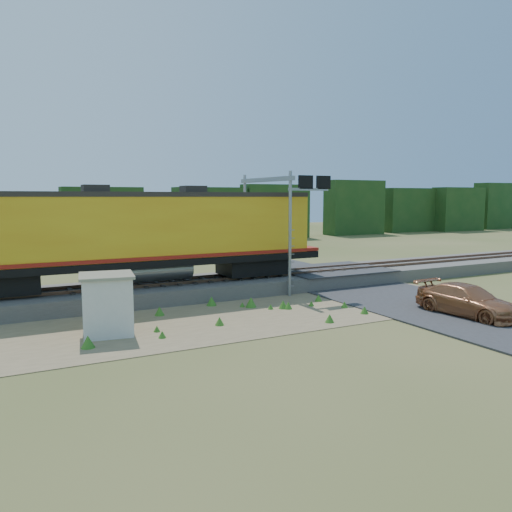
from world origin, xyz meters
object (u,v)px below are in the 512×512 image
shed (107,304)px  car (468,301)px  signal_gantry (276,202)px  locomotive (132,233)px

shed → car: bearing=-7.9°
signal_gantry → shed: bearing=-153.5°
shed → car: size_ratio=0.49×
locomotive → shed: (-2.52, -6.05, -2.37)m
shed → locomotive: bearing=75.7°
locomotive → signal_gantry: signal_gantry is taller
locomotive → signal_gantry: (8.31, -0.66, 1.57)m
locomotive → shed: size_ratio=8.50×
locomotive → car: locomotive is taller
locomotive → shed: 6.97m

